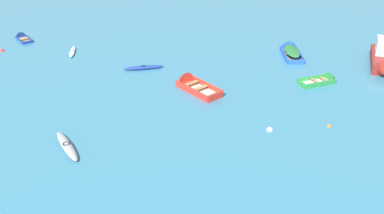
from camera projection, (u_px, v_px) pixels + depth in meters
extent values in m
ellipsoid|color=navy|center=(144.00, 68.00, 36.69)|extent=(3.50, 1.68, 0.32)
torus|color=black|center=(143.00, 66.00, 36.62)|extent=(0.54, 0.54, 0.07)
ellipsoid|color=white|center=(72.00, 52.00, 40.23)|extent=(1.27, 2.94, 0.26)
torus|color=black|center=(72.00, 50.00, 40.17)|extent=(0.44, 0.44, 0.06)
cube|color=beige|center=(199.00, 90.00, 32.83)|extent=(3.72, 3.57, 0.14)
cube|color=red|center=(191.00, 91.00, 32.29)|extent=(2.93, 2.66, 0.56)
cube|color=red|center=(206.00, 85.00, 33.17)|extent=(2.93, 2.66, 0.56)
cube|color=red|center=(215.00, 97.00, 31.43)|extent=(1.15, 1.24, 0.56)
cone|color=red|center=(183.00, 80.00, 34.07)|extent=(1.66, 1.70, 1.50)
cube|color=#937047|center=(200.00, 88.00, 32.54)|extent=(1.24, 1.31, 0.03)
cube|color=#937047|center=(191.00, 83.00, 33.30)|extent=(1.24, 1.31, 0.03)
ellipsoid|color=gray|center=(67.00, 146.00, 25.74)|extent=(2.89, 3.30, 0.34)
torus|color=black|center=(66.00, 144.00, 25.66)|extent=(0.65, 0.65, 0.07)
cube|color=beige|center=(316.00, 83.00, 34.11)|extent=(3.00, 2.30, 0.10)
cube|color=#288C3D|center=(312.00, 78.00, 34.52)|extent=(2.63, 1.46, 0.42)
cube|color=#288C3D|center=(321.00, 84.00, 33.55)|extent=(2.63, 1.46, 0.42)
cube|color=#288C3D|center=(301.00, 84.00, 33.59)|extent=(0.65, 1.06, 0.42)
cone|color=#288C3D|center=(332.00, 78.00, 34.49)|extent=(1.12, 1.30, 1.12)
cube|color=#937047|center=(315.00, 81.00, 33.95)|extent=(0.76, 1.06, 0.03)
cube|color=#937047|center=(324.00, 79.00, 34.21)|extent=(0.76, 1.06, 0.03)
cube|color=gray|center=(292.00, 56.00, 39.45)|extent=(1.88, 3.90, 0.10)
cube|color=blue|center=(284.00, 54.00, 39.38)|extent=(0.59, 3.89, 0.42)
cube|color=blue|center=(300.00, 54.00, 39.37)|extent=(0.59, 3.89, 0.42)
cube|color=blue|center=(296.00, 62.00, 37.65)|extent=(1.49, 0.34, 0.42)
cone|color=blue|center=(288.00, 47.00, 41.16)|extent=(1.55, 1.07, 1.45)
cube|color=#937047|center=(292.00, 54.00, 39.16)|extent=(1.39, 0.57, 0.03)
cube|color=#937047|center=(290.00, 50.00, 40.16)|extent=(1.39, 0.57, 0.03)
ellipsoid|color=#236633|center=(292.00, 51.00, 39.21)|extent=(1.77, 3.57, 0.41)
cube|color=maroon|center=(382.00, 60.00, 37.60)|extent=(2.91, 6.08, 0.88)
cone|color=maroon|center=(383.00, 72.00, 35.06)|extent=(1.69, 1.44, 1.49)
cube|color=white|center=(384.00, 46.00, 37.55)|extent=(1.67, 2.32, 1.35)
cube|color=#99754C|center=(24.00, 40.00, 43.47)|extent=(2.33, 2.33, 0.07)
cube|color=navy|center=(19.00, 40.00, 43.15)|extent=(1.79, 1.79, 0.29)
cube|color=navy|center=(29.00, 38.00, 43.68)|extent=(1.79, 1.79, 0.29)
cube|color=navy|center=(28.00, 42.00, 42.55)|extent=(0.76, 0.76, 0.29)
cone|color=navy|center=(20.00, 36.00, 44.31)|extent=(1.07, 1.07, 0.95)
cube|color=#937047|center=(24.00, 39.00, 43.30)|extent=(0.81, 0.81, 0.03)
sphere|color=orange|center=(329.00, 126.00, 28.14)|extent=(0.28, 0.28, 0.28)
sphere|color=red|center=(2.00, 51.00, 40.72)|extent=(0.45, 0.45, 0.45)
sphere|color=silver|center=(270.00, 130.00, 27.70)|extent=(0.41, 0.41, 0.41)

